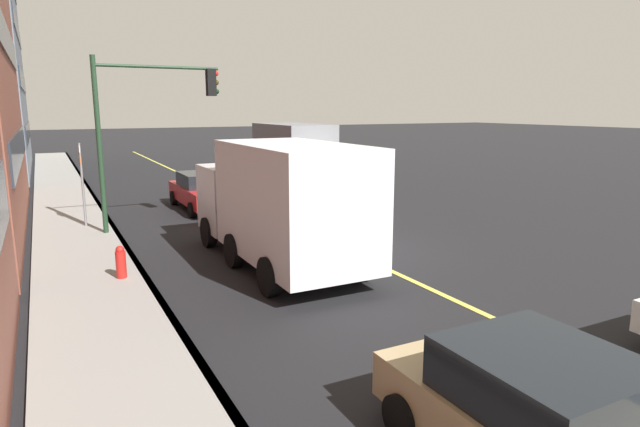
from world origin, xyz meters
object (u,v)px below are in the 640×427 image
Objects in this scene: car_red at (203,191)px; car_tan at (539,414)px; truck_gray at (300,160)px; street_sign_post at (82,179)px; fire_hydrant at (121,265)px; traffic_light_mast at (147,114)px; truck_white at (281,201)px.

car_red is 1.22× the size of car_tan.
truck_gray is at bearing -17.52° from car_tan.
car_red is at bearing -3.46° from car_tan.
street_sign_post is at bearing 12.50° from car_tan.
car_red is at bearing -26.76° from fire_hydrant.
traffic_light_mast is (14.58, 1.53, 3.15)m from car_tan.
car_tan is at bearing 176.54° from car_red.
truck_white is 6.40m from traffic_light_mast.
truck_white is (-8.94, 0.31, 0.97)m from car_red.
car_red is 5.12m from street_sign_post.
car_red reaches higher than fire_hydrant.
car_tan is 0.68× the size of traffic_light_mast.
traffic_light_mast is at bearing -125.29° from street_sign_post.
truck_gray is 9.83m from street_sign_post.
car_tan reaches higher than fire_hydrant.
traffic_light_mast is at bearing 142.29° from car_red.
traffic_light_mast is 6.48m from fire_hydrant.
car_tan is at bearing -167.50° from street_sign_post.
truck_gray is 2.27× the size of street_sign_post.
car_red is 5.32m from traffic_light_mast.
truck_white is at bearing 177.98° from car_red.
car_red is 4.98m from truck_gray.
traffic_light_mast reaches higher than car_tan.
car_tan reaches higher than car_red.
truck_gray is 13.14m from fire_hydrant.
fire_hydrant is (-5.20, 1.71, -3.46)m from traffic_light_mast.
truck_gray is at bearing -74.05° from street_sign_post.
traffic_light_mast is (5.56, 2.30, 2.20)m from truck_white.
truck_white reaches higher than car_red.
car_tan is 16.42m from street_sign_post.
fire_hydrant is (9.37, 3.24, -0.31)m from car_tan.
fire_hydrant is (-6.63, -0.30, -1.29)m from street_sign_post.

